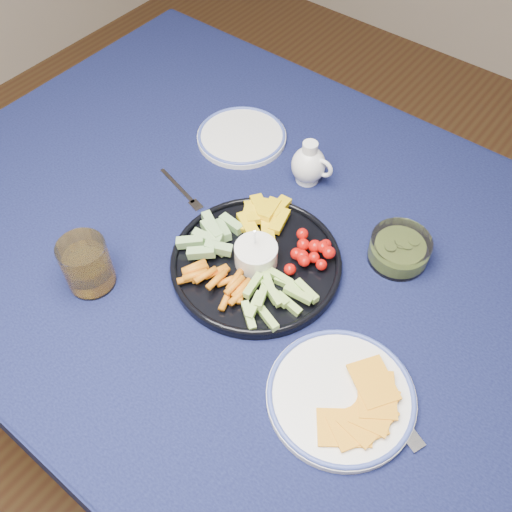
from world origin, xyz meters
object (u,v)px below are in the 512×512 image
Objects in this scene: side_plate_extra at (242,136)px; pickle_bowl at (399,250)px; crudite_platter at (255,260)px; cheese_plate at (341,395)px; creamer_pitcher at (309,165)px; dining_table at (295,293)px; juice_tumbler at (88,267)px.

pickle_bowl is at bearing -10.39° from side_plate_extra.
crudite_platter reaches higher than cheese_plate.
creamer_pitcher is 0.50m from cheese_plate.
crudite_platter is at bearing -143.44° from dining_table.
dining_table is at bearing 36.56° from crudite_platter.
pickle_bowl reaches higher than side_plate_extra.
juice_tumbler is at bearing -134.96° from crudite_platter.
cheese_plate reaches higher than dining_table.
creamer_pitcher is 0.20m from side_plate_extra.
side_plate_extra is (-0.19, 0.01, -0.03)m from creamer_pitcher.
side_plate_extra is at bearing 143.25° from cheese_plate.
pickle_bowl reaches higher than dining_table.
cheese_plate is (0.27, -0.12, -0.01)m from crudite_platter.
crudite_platter is at bearing -77.66° from creamer_pitcher.
creamer_pitcher is 0.27m from pickle_bowl.
cheese_plate is (0.33, -0.37, -0.03)m from creamer_pitcher.
side_plate_extra is at bearing 133.08° from crudite_platter.
juice_tumbler is (-0.16, -0.46, 0.00)m from creamer_pitcher.
crudite_platter is at bearing 45.04° from juice_tumbler.
juice_tumbler is 0.48m from side_plate_extra.
juice_tumbler is (-0.48, -0.09, 0.03)m from cheese_plate.
cheese_plate is at bearing -39.48° from dining_table.
juice_tumbler is at bearing -108.80° from creamer_pitcher.
dining_table is 0.22m from pickle_bowl.
cheese_plate is (0.21, -0.17, 0.10)m from dining_table.
juice_tumbler is at bearing -85.83° from side_plate_extra.
dining_table is 16.22× the size of juice_tumbler.
juice_tumbler is (-0.28, -0.26, 0.13)m from dining_table.
cheese_plate reaches higher than side_plate_extra.
cheese_plate is at bearing -24.38° from crudite_platter.
side_plate_extra is (-0.31, 0.22, 0.10)m from dining_table.
creamer_pitcher reaches higher than pickle_bowl.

